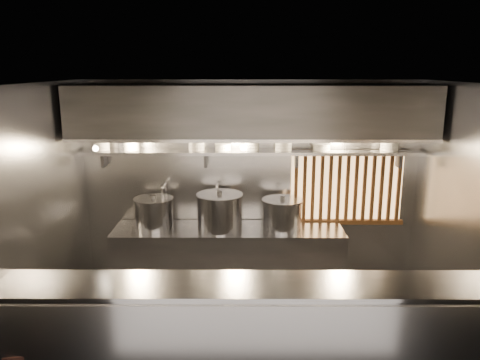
{
  "coord_description": "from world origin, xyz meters",
  "views": [
    {
      "loc": [
        -0.12,
        -4.67,
        2.95
      ],
      "look_at": [
        -0.14,
        0.55,
        1.69
      ],
      "focal_mm": 35.0,
      "sensor_mm": 36.0,
      "label": 1
    }
  ],
  "objects_px": {
    "heat_lamp": "(93,143)",
    "pendant_bulb": "(244,147)",
    "stock_pot_right": "(282,214)",
    "stock_pot_mid": "(220,211)",
    "stock_pot_left": "(154,213)"
  },
  "relations": [
    {
      "from": "stock_pot_mid",
      "to": "pendant_bulb",
      "type": "bearing_deg",
      "value": 16.12
    },
    {
      "from": "stock_pot_mid",
      "to": "stock_pot_left",
      "type": "bearing_deg",
      "value": 176.87
    },
    {
      "from": "stock_pot_right",
      "to": "stock_pot_left",
      "type": "bearing_deg",
      "value": 178.84
    },
    {
      "from": "stock_pot_left",
      "to": "stock_pot_right",
      "type": "bearing_deg",
      "value": -1.16
    },
    {
      "from": "heat_lamp",
      "to": "stock_pot_mid",
      "type": "xyz_separation_m",
      "value": [
        1.49,
        0.26,
        -0.93
      ]
    },
    {
      "from": "heat_lamp",
      "to": "pendant_bulb",
      "type": "relative_size",
      "value": 1.87
    },
    {
      "from": "pendant_bulb",
      "to": "stock_pot_right",
      "type": "height_order",
      "value": "pendant_bulb"
    },
    {
      "from": "heat_lamp",
      "to": "stock_pot_right",
      "type": "height_order",
      "value": "heat_lamp"
    },
    {
      "from": "stock_pot_right",
      "to": "pendant_bulb",
      "type": "bearing_deg",
      "value": 171.42
    },
    {
      "from": "pendant_bulb",
      "to": "stock_pot_mid",
      "type": "bearing_deg",
      "value": -163.88
    },
    {
      "from": "stock_pot_left",
      "to": "stock_pot_right",
      "type": "relative_size",
      "value": 1.1
    },
    {
      "from": "stock_pot_mid",
      "to": "stock_pot_right",
      "type": "distance_m",
      "value": 0.81
    },
    {
      "from": "pendant_bulb",
      "to": "stock_pot_mid",
      "type": "xyz_separation_m",
      "value": [
        -0.31,
        -0.09,
        -0.83
      ]
    },
    {
      "from": "pendant_bulb",
      "to": "stock_pot_right",
      "type": "relative_size",
      "value": 0.35
    },
    {
      "from": "pendant_bulb",
      "to": "stock_pot_right",
      "type": "distance_m",
      "value": 1.0
    }
  ]
}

